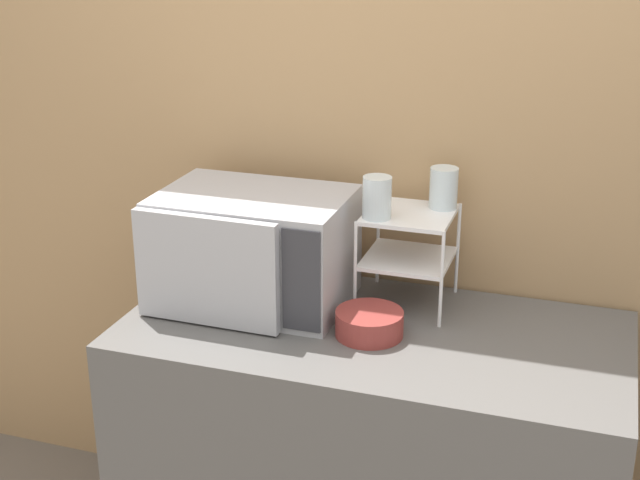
{
  "coord_description": "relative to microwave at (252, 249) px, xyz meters",
  "views": [
    {
      "loc": [
        0.56,
        -1.82,
        2.0
      ],
      "look_at": [
        -0.17,
        0.38,
        1.13
      ],
      "focal_mm": 50.0,
      "sensor_mm": 36.0,
      "label": 1
    }
  ],
  "objects": [
    {
      "name": "wall_back",
      "position": [
        0.39,
        0.32,
        0.24
      ],
      "size": [
        8.0,
        0.06,
        2.6
      ],
      "color": "tan",
      "rests_on": "ground_plane"
    },
    {
      "name": "counter",
      "position": [
        0.39,
        -0.07,
        -0.61
      ],
      "size": [
        1.4,
        0.69,
        0.9
      ],
      "color": "#595654",
      "rests_on": "ground_plane"
    },
    {
      "name": "microwave",
      "position": [
        0.0,
        0.0,
        0.0
      ],
      "size": [
        0.54,
        0.42,
        0.33
      ],
      "color": "#ADADB2",
      "rests_on": "counter"
    },
    {
      "name": "dish_rack",
      "position": [
        0.44,
        0.13,
        0.04
      ],
      "size": [
        0.26,
        0.26,
        0.28
      ],
      "color": "white",
      "rests_on": "counter"
    },
    {
      "name": "glass_front_left",
      "position": [
        0.36,
        0.06,
        0.18
      ],
      "size": [
        0.08,
        0.08,
        0.12
      ],
      "color": "silver",
      "rests_on": "dish_rack"
    },
    {
      "name": "glass_back_right",
      "position": [
        0.52,
        0.2,
        0.18
      ],
      "size": [
        0.08,
        0.08,
        0.12
      ],
      "color": "silver",
      "rests_on": "dish_rack"
    },
    {
      "name": "bowl",
      "position": [
        0.39,
        -0.11,
        -0.13
      ],
      "size": [
        0.19,
        0.19,
        0.07
      ],
      "color": "maroon",
      "rests_on": "counter"
    }
  ]
}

